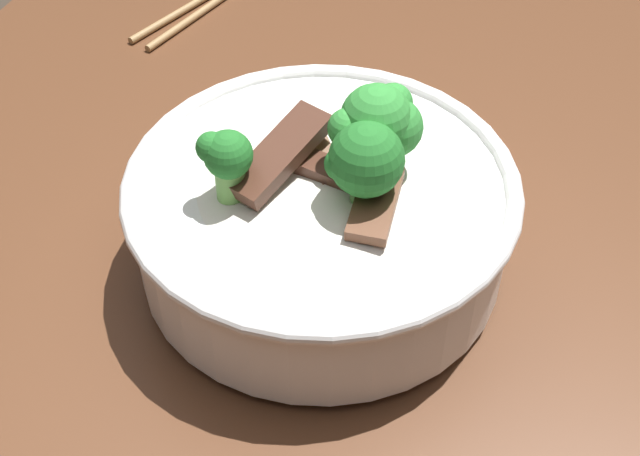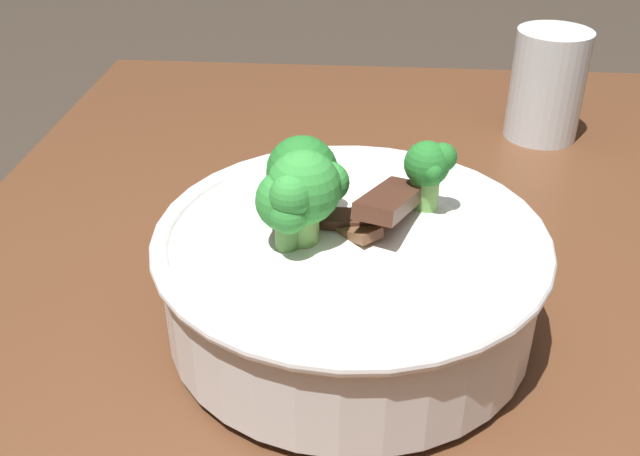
# 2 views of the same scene
# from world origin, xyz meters

# --- Properties ---
(rice_bowl) EXTENTS (0.26, 0.26, 0.15)m
(rice_bowl) POSITION_xyz_m (-0.18, -0.04, 0.84)
(rice_bowl) COLOR white
(rice_bowl) RESTS_ON dining_table
(drinking_glass) EXTENTS (0.08, 0.08, 0.12)m
(drinking_glass) POSITION_xyz_m (-0.52, 0.16, 0.84)
(drinking_glass) COLOR white
(drinking_glass) RESTS_ON dining_table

